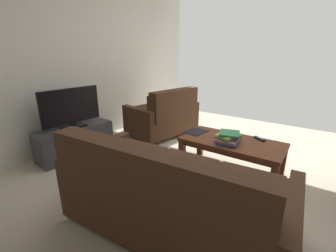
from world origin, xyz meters
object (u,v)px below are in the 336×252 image
at_px(loveseat_near, 164,116).
at_px(flat_tv, 71,107).
at_px(tv_remote, 260,139).
at_px(sofa_main, 169,195).
at_px(coffee_table, 232,146).
at_px(tv_stand, 75,141).
at_px(loose_magazine, 196,132).
at_px(book_stack, 229,138).

relative_size(loveseat_near, flat_tv, 1.54).
xyz_separation_m(loveseat_near, tv_remote, (-1.75, 0.44, 0.09)).
height_order(sofa_main, coffee_table, sofa_main).
distance_m(sofa_main, tv_stand, 2.06).
relative_size(flat_tv, loose_magazine, 3.00).
relative_size(coffee_table, loose_magazine, 4.20).
height_order(coffee_table, loose_magazine, loose_magazine).
height_order(sofa_main, flat_tv, flat_tv).
bearing_deg(loose_magazine, tv_remote, -158.27).
height_order(sofa_main, tv_stand, sofa_main).
relative_size(tv_stand, loose_magazine, 3.87).
relative_size(loveseat_near, tv_stand, 1.19).
bearing_deg(tv_remote, flat_tv, 23.29).
height_order(book_stack, tv_remote, book_stack).
relative_size(loveseat_near, coffee_table, 1.10).
relative_size(loveseat_near, loose_magazine, 4.61).
distance_m(coffee_table, loose_magazine, 0.51).
relative_size(book_stack, tv_remote, 2.08).
relative_size(tv_stand, flat_tv, 1.29).
bearing_deg(loose_magazine, tv_stand, 34.86).
bearing_deg(tv_remote, tv_stand, 23.32).
xyz_separation_m(loveseat_near, flat_tv, (0.56, 1.44, 0.35)).
bearing_deg(book_stack, tv_stand, 18.58).
bearing_deg(loose_magazine, flat_tv, 34.82).
bearing_deg(loose_magazine, sofa_main, 116.73).
height_order(flat_tv, loose_magazine, flat_tv).
relative_size(tv_stand, book_stack, 3.32).
xyz_separation_m(tv_stand, flat_tv, (-0.00, -0.00, 0.50)).
height_order(loveseat_near, tv_remote, loveseat_near).
bearing_deg(tv_stand, loose_magazine, -152.59).
xyz_separation_m(sofa_main, tv_stand, (1.99, -0.48, -0.16)).
bearing_deg(coffee_table, flat_tv, 20.71).
height_order(coffee_table, flat_tv, flat_tv).
bearing_deg(loveseat_near, tv_remote, 165.85).
bearing_deg(flat_tv, sofa_main, 166.39).
distance_m(book_stack, tv_remote, 0.42).
xyz_separation_m(coffee_table, loose_magazine, (0.50, -0.03, 0.07)).
relative_size(sofa_main, tv_stand, 1.71).
xyz_separation_m(tv_stand, tv_remote, (-2.31, -1.00, 0.23)).
height_order(coffee_table, book_stack, book_stack).
bearing_deg(sofa_main, tv_stand, -13.56).
bearing_deg(flat_tv, loveseat_near, -111.33).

